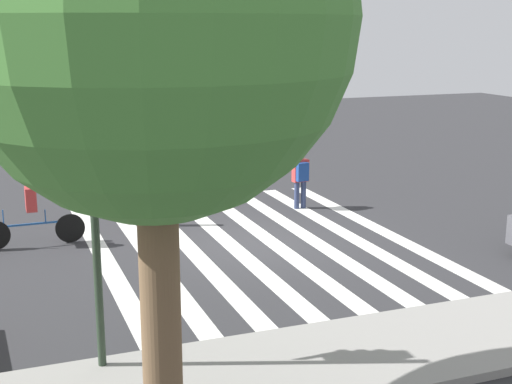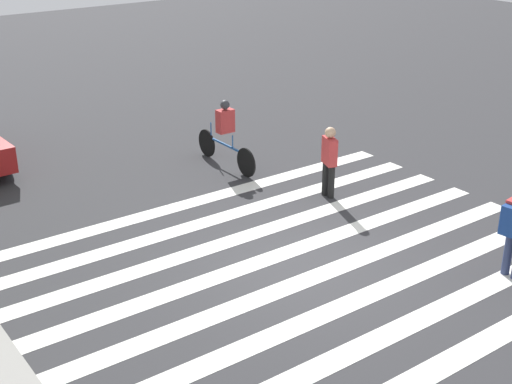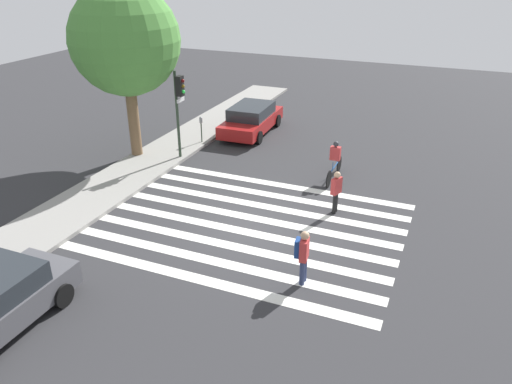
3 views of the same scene
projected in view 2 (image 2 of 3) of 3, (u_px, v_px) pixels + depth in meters
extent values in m
plane|color=#2D2D30|center=(301.00, 264.00, 12.67)|extent=(60.00, 60.00, 0.00)
cube|color=silver|center=(455.00, 359.00, 10.11)|extent=(0.42, 10.00, 0.01)
cube|color=silver|center=(404.00, 327.00, 10.84)|extent=(0.42, 10.00, 0.01)
cube|color=silver|center=(359.00, 299.00, 11.57)|extent=(0.42, 10.00, 0.01)
cube|color=silver|center=(319.00, 275.00, 12.30)|extent=(0.42, 10.00, 0.01)
cube|color=silver|center=(284.00, 253.00, 13.03)|extent=(0.42, 10.00, 0.01)
cube|color=silver|center=(253.00, 234.00, 13.76)|extent=(0.42, 10.00, 0.01)
cube|color=silver|center=(225.00, 216.00, 14.49)|extent=(0.42, 10.00, 0.01)
cube|color=silver|center=(199.00, 201.00, 15.22)|extent=(0.42, 10.00, 0.01)
cylinder|color=navy|center=(508.00, 254.00, 12.20)|extent=(0.15, 0.15, 0.77)
cube|color=navy|center=(511.00, 222.00, 11.77)|extent=(0.36, 0.20, 0.52)
cylinder|color=black|center=(331.00, 182.00, 15.24)|extent=(0.14, 0.14, 0.74)
cylinder|color=black|center=(325.00, 179.00, 15.39)|extent=(0.14, 0.14, 0.74)
cube|color=#B73333|center=(330.00, 151.00, 15.05)|extent=(0.47, 0.33, 0.59)
sphere|color=tan|center=(330.00, 133.00, 14.89)|extent=(0.23, 0.23, 0.23)
cylinder|color=black|center=(207.00, 143.00, 17.62)|extent=(0.69, 0.04, 0.69)
cylinder|color=black|center=(246.00, 163.00, 16.37)|extent=(0.69, 0.04, 0.69)
cube|color=#1E4C8C|center=(226.00, 145.00, 16.93)|extent=(1.43, 0.04, 0.04)
cylinder|color=#1E4C8C|center=(233.00, 142.00, 16.64)|extent=(0.03, 0.03, 0.32)
cylinder|color=#1E4C8C|center=(211.00, 130.00, 17.32)|extent=(0.03, 0.03, 0.40)
cube|color=#B73333|center=(225.00, 121.00, 16.69)|extent=(0.24, 0.40, 0.55)
sphere|color=#333338|center=(225.00, 105.00, 16.54)|extent=(0.22, 0.22, 0.22)
cylinder|color=black|center=(3.00, 159.00, 16.64)|extent=(0.65, 0.22, 0.64)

